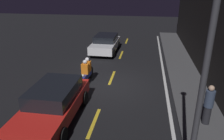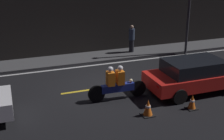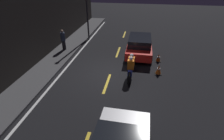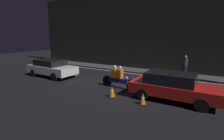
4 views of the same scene
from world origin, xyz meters
TOP-DOWN VIEW (x-y plane):
  - ground_plane at (0.00, 0.00)m, footprint 56.00×56.00m
  - raised_curb at (0.00, 4.17)m, footprint 28.00×1.83m
  - building_front at (0.00, 5.23)m, footprint 28.00×0.30m
  - lane_dash_c at (-1.00, 0.00)m, footprint 2.00×0.14m
  - lane_dash_d at (3.50, 0.00)m, footprint 2.00×0.14m
  - lane_dash_e at (8.00, 0.00)m, footprint 2.00×0.14m
  - lane_solid_kerb at (0.00, 3.00)m, footprint 25.20×0.14m
  - taxi_red at (3.43, -1.62)m, footprint 4.34×1.91m
  - motorcycle at (-0.01, -1.24)m, footprint 2.43×0.38m
  - traffic_cone_near at (0.58, -2.90)m, footprint 0.44×0.44m
  - traffic_cone_mid at (2.36, -3.00)m, footprint 0.38×0.38m
  - pedestrian at (3.02, 4.24)m, footprint 0.34×0.34m
  - street_lamp at (5.97, 3.10)m, footprint 0.28×0.28m

SIDE VIEW (x-z plane):
  - ground_plane at x=0.00m, z-range 0.00..0.00m
  - lane_solid_kerb at x=0.00m, z-range 0.00..0.01m
  - lane_dash_c at x=-1.00m, z-range 0.00..0.01m
  - lane_dash_d at x=3.50m, z-range 0.00..0.01m
  - lane_dash_e at x=8.00m, z-range 0.00..0.01m
  - raised_curb at x=0.00m, z-range 0.00..0.12m
  - traffic_cone_mid at x=2.36m, z-range -0.01..0.56m
  - traffic_cone_near at x=0.58m, z-range -0.01..0.61m
  - motorcycle at x=-0.01m, z-range -0.05..1.36m
  - taxi_red at x=3.43m, z-range 0.04..1.44m
  - pedestrian at x=3.02m, z-range 0.13..1.71m
  - street_lamp at x=5.97m, z-range 0.36..6.12m
  - building_front at x=0.00m, z-range 0.00..7.44m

